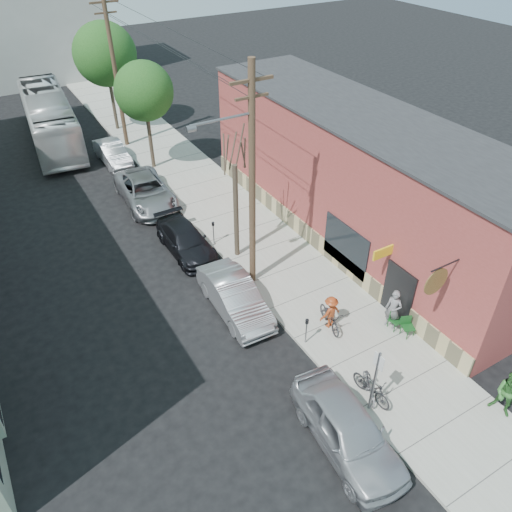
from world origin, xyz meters
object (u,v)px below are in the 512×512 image
parking_meter_near (307,327)px  parking_meter_far (213,229)px  tree_bare (236,212)px  car_4 (113,153)px  car_1 (235,297)px  sign_post (376,376)px  parked_bike_a (371,387)px  car_2 (186,240)px  bus (50,118)px  car_0 (347,429)px  tree_leafy_mid (144,91)px  cyclist (330,312)px  car_3 (146,191)px  utility_pole_near (251,179)px  patio_chair_a (408,327)px  patron_grey (393,309)px  patron_green (509,394)px  tree_leafy_far (105,54)px  patio_chair_b (395,320)px  parked_bike_b (369,386)px

parking_meter_near → parking_meter_far: size_ratio=1.00×
tree_bare → car_4: size_ratio=1.16×
car_1 → sign_post: bearing=-75.2°
tree_bare → parked_bike_a: size_ratio=2.74×
car_2 → bus: bus is taller
car_0 → car_1: car_0 is taller
parking_meter_near → tree_leafy_mid: tree_leafy_mid is taller
cyclist → sign_post: bearing=70.2°
car_3 → car_2: bearing=-87.0°
parking_meter_far → utility_pole_near: size_ratio=0.12×
parking_meter_near → tree_bare: tree_bare is taller
car_1 → car_4: (0.00, 16.99, -0.09)m
patio_chair_a → bus: bearing=128.3°
tree_bare → patron_grey: 8.43m
utility_pole_near → patron_green: bearing=-70.5°
tree_leafy_far → patio_chair_b: tree_leafy_far is taller
bus → cyclist: bearing=-72.8°
cyclist → bus: bus is taller
patio_chair_a → cyclist: bearing=162.0°
sign_post → parked_bike_b: size_ratio=1.80×
sign_post → car_3: sign_post is taller
patio_chair_a → car_1: 7.28m
parked_bike_a → car_3: car_3 is taller
parked_bike_b → car_2: car_2 is taller
tree_bare → patron_green: size_ratio=2.51×
patio_chair_b → parked_bike_b: (-3.17, -2.04, -0.03)m
parking_meter_near → car_2: bearing=99.8°
patio_chair_b → parked_bike_a: 3.90m
tree_leafy_mid → patio_chair_b: tree_leafy_mid is taller
sign_post → patio_chair_a: sign_post is taller
cyclist → tree_leafy_far: bearing=-89.9°
patio_chair_b → tree_leafy_mid: bearing=86.2°
parked_bike_a → tree_leafy_mid: bearing=85.4°
cyclist → patio_chair_b: bearing=144.9°
sign_post → parked_bike_b: (0.38, 0.49, -1.27)m
tree_leafy_far → parked_bike_b: tree_leafy_far is taller
patron_grey → cyclist: bearing=-142.9°
tree_leafy_far → parked_bike_a: bearing=-90.2°
patron_green → bus: bus is taller
parking_meter_far → car_1: size_ratio=0.26×
patron_grey → bus: bearing=173.8°
car_1 → car_3: size_ratio=0.84×
patio_chair_a → patron_grey: bearing=129.2°
patron_grey → car_4: patron_grey is taller
utility_pole_near → patron_grey: (3.44, -5.58, -4.34)m
patron_green → sign_post: bearing=-139.7°
car_4 → patio_chair_a: bearing=-77.9°
tree_leafy_mid → car_3: tree_leafy_mid is taller
patio_chair_a → patron_grey: 0.91m
car_3 → bus: 12.22m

